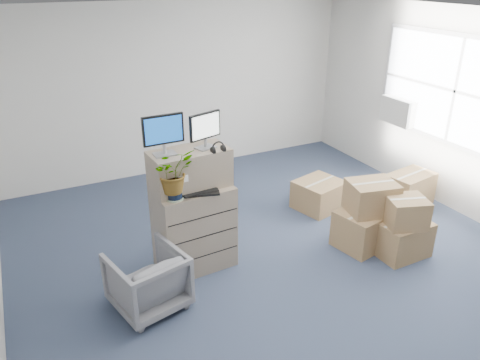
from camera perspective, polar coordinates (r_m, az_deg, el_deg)
name	(u,v)px	position (r m, az deg, el deg)	size (l,w,h in m)	color
ground	(287,271)	(5.61, 5.70, -10.94)	(7.00, 7.00, 0.00)	#253344
wall_back	(178,89)	(7.97, -7.52, 10.95)	(6.00, 0.02, 2.80)	beige
window	(457,91)	(7.15, 24.91, 9.80)	(0.07, 2.72, 1.52)	#9B9A9D
ac_unit	(399,111)	(7.78, 18.83, 7.98)	(0.24, 0.60, 0.40)	silver
filing_cabinet_lower	(194,227)	(5.45, -5.59, -5.78)	(0.87, 0.53, 1.01)	gray
filing_cabinet_upper	(190,169)	(5.17, -6.14, 1.37)	(0.87, 0.43, 0.43)	gray
monitor_left	(163,133)	(4.91, -9.32, 5.71)	(0.44, 0.17, 0.44)	#99999E
monitor_right	(205,129)	(5.06, -4.27, 6.27)	(0.39, 0.21, 0.40)	#99999E
headphones	(218,148)	(5.02, -2.69, 3.94)	(0.15, 0.15, 0.02)	black
keyboard	(198,193)	(5.08, -5.08, -1.54)	(0.44, 0.19, 0.02)	black
mouse	(222,183)	(5.27, -2.20, -0.38)	(0.09, 0.06, 0.03)	silver
water_bottle	(196,176)	(5.22, -5.35, 0.50)	(0.07, 0.07, 0.24)	#989AA0
phone_dock	(189,184)	(5.22, -6.23, -0.48)	(0.06, 0.05, 0.12)	silver
external_drive	(212,177)	(5.41, -3.38, 0.41)	(0.19, 0.14, 0.06)	black
tissue_box	(217,171)	(5.39, -2.83, 1.13)	(0.23, 0.12, 0.09)	#46A3F0
potted_plant	(173,176)	(4.89, -8.15, 0.44)	(0.53, 0.56, 0.46)	#90A887
office_chair	(147,278)	(4.97, -11.23, -11.61)	(0.69, 0.64, 0.71)	slate
cardboard_boxes	(374,209)	(6.47, 16.01, -3.43)	(2.11, 2.12, 0.87)	olive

